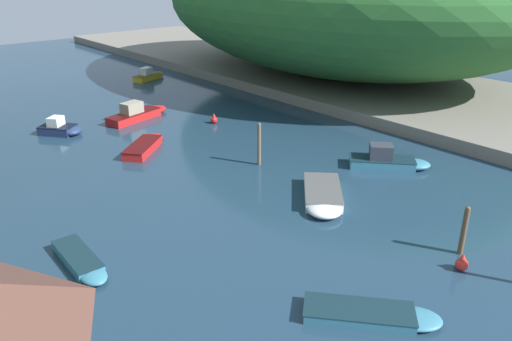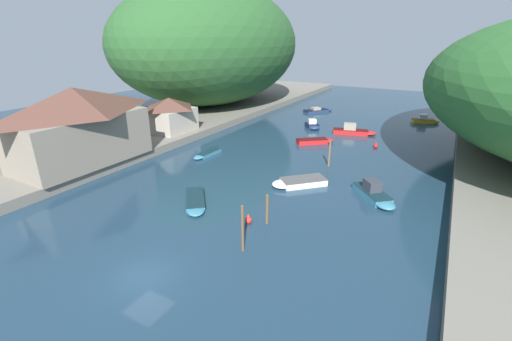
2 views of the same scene
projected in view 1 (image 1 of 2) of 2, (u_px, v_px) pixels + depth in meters
The scene contains 15 objects.
water_surface at pixel (178, 159), 36.78m from camera, with size 130.00×130.00×0.00m, color #1E384C.
right_bank at pixel (398, 92), 53.29m from camera, with size 22.00×120.00×1.05m.
hillside_right at pixel (346, 0), 56.75m from camera, with size 34.92×48.88×16.47m.
boat_mid_channel at pixel (323, 197), 30.09m from camera, with size 5.50×5.52×0.67m.
boat_small_dinghy at pixel (146, 145), 38.54m from camera, with size 5.15×4.65×0.68m.
boat_near_quay at pixel (139, 113), 45.82m from camera, with size 6.76×3.28×1.72m.
boat_far_upstream at pixel (62, 129), 41.80m from camera, with size 3.52×3.86×1.47m.
boat_red_skiff at pixel (390, 161), 35.09m from camera, with size 5.03×5.35×1.66m.
boat_far_right_bank at pixel (82, 263), 23.77m from camera, with size 1.42×4.75×0.49m.
boat_moored_right at pixel (376, 315), 20.31m from camera, with size 4.82×5.28×0.44m.
boat_yellow_tender at pixel (150, 75), 60.89m from camera, with size 4.79×2.85×1.55m.
mooring_post_second at pixel (464, 230), 24.43m from camera, with size 0.27×0.27×2.63m.
mooring_post_farthest at pixel (259, 144), 35.13m from camera, with size 0.26×0.26×3.12m.
channel_buoy_near at pixel (214, 119), 44.57m from camera, with size 0.63×0.63×0.94m.
channel_buoy_far at pixel (462, 264), 23.49m from camera, with size 0.60×0.60×0.90m.
Camera 1 is at (-18.03, 0.38, 13.57)m, focal length 35.00 mm.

